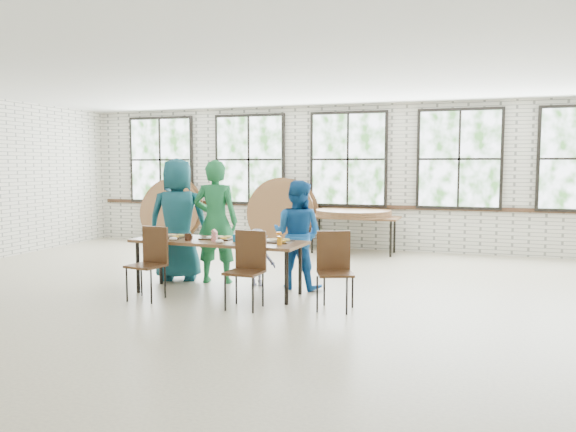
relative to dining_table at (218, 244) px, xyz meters
name	(u,v)px	position (x,y,z in m)	size (l,w,h in m)	color
room	(348,162)	(0.84, 4.55, 1.14)	(12.00, 12.00, 12.00)	beige
dining_table	(218,244)	(0.00, 0.00, 0.00)	(2.44, 0.94, 0.74)	brown
chair_near_left	(151,257)	(-0.73, -0.53, -0.13)	(0.49, 0.47, 0.95)	#442916
chair_near_right	(248,263)	(0.66, -0.55, -0.13)	(0.45, 0.43, 0.95)	#442916
chair_spare	(334,263)	(1.69, -0.28, -0.13)	(0.54, 0.53, 0.95)	#442916
adult_teal	(178,220)	(-0.97, 0.65, 0.24)	(0.91, 0.59, 1.87)	#1B586A
adult_green	(216,222)	(-0.34, 0.65, 0.23)	(0.67, 0.44, 1.84)	#1D703C
toddler	(257,257)	(0.32, 0.65, -0.27)	(0.54, 0.31, 0.83)	#171748
adult_blue	(297,235)	(0.93, 0.65, 0.08)	(0.75, 0.59, 1.55)	#16529D
storage_table	(354,219)	(1.06, 4.06, 0.00)	(1.83, 0.82, 0.74)	brown
tabletop_clutter	(225,239)	(0.12, -0.04, 0.08)	(2.02, 0.60, 0.11)	black
round_tops_stacked	(354,213)	(1.06, 4.06, 0.12)	(1.50, 1.50, 0.13)	brown
round_tops_leaning	(225,212)	(-1.88, 4.36, 0.05)	(4.23, 0.50, 1.49)	brown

